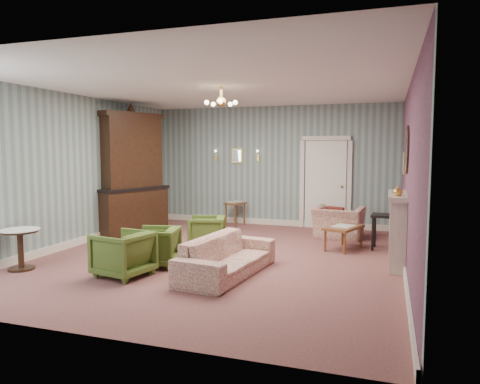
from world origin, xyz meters
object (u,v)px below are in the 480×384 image
(olive_chair_a, at_px, (123,252))
(fireplace, at_px, (397,229))
(olive_chair_b, at_px, (156,245))
(coffee_table, at_px, (343,238))
(olive_chair_c, at_px, (207,230))
(sofa_chintz, at_px, (228,249))
(pedestal_table, at_px, (21,249))
(wingback_chair, at_px, (339,217))
(dresser, at_px, (132,170))
(side_table_black, at_px, (384,232))

(olive_chair_a, height_order, fireplace, fireplace)
(olive_chair_b, distance_m, coffee_table, 3.47)
(olive_chair_c, xyz_separation_m, sofa_chintz, (0.99, -1.58, 0.05))
(sofa_chintz, relative_size, pedestal_table, 3.07)
(olive_chair_b, height_order, coffee_table, olive_chair_b)
(sofa_chintz, relative_size, wingback_chair, 1.97)
(olive_chair_c, xyz_separation_m, dresser, (-2.13, 0.85, 1.07))
(fireplace, bearing_deg, sofa_chintz, -149.52)
(pedestal_table, bearing_deg, coffee_table, 33.41)
(olive_chair_b, height_order, side_table_black, olive_chair_b)
(dresser, bearing_deg, fireplace, 8.84)
(pedestal_table, bearing_deg, fireplace, 21.35)
(olive_chair_c, height_order, sofa_chintz, sofa_chintz)
(side_table_black, bearing_deg, olive_chair_c, -164.49)
(wingback_chair, bearing_deg, olive_chair_b, 58.23)
(olive_chair_c, bearing_deg, fireplace, 70.32)
(wingback_chair, height_order, pedestal_table, wingback_chair)
(pedestal_table, bearing_deg, dresser, 90.00)
(pedestal_table, bearing_deg, wingback_chair, 43.37)
(olive_chair_c, bearing_deg, olive_chair_a, -27.94)
(dresser, height_order, pedestal_table, dresser)
(olive_chair_b, xyz_separation_m, coffee_table, (2.72, 2.16, -0.12))
(pedestal_table, bearing_deg, olive_chair_c, 47.53)
(dresser, xyz_separation_m, coffee_table, (4.59, -0.15, -1.19))
(olive_chair_a, bearing_deg, olive_chair_b, 178.02)
(sofa_chintz, bearing_deg, pedestal_table, 110.38)
(coffee_table, relative_size, pedestal_table, 1.35)
(side_table_black, bearing_deg, pedestal_table, -148.82)
(olive_chair_b, relative_size, wingback_chair, 0.69)
(pedestal_table, bearing_deg, olive_chair_a, 6.26)
(wingback_chair, relative_size, dresser, 0.35)
(sofa_chintz, bearing_deg, fireplace, -52.63)
(fireplace, xyz_separation_m, side_table_black, (-0.21, 1.05, -0.25))
(fireplace, bearing_deg, side_table_black, 101.27)
(dresser, relative_size, side_table_black, 4.23)
(olive_chair_b, xyz_separation_m, olive_chair_c, (0.26, 1.46, -0.01))
(side_table_black, bearing_deg, fireplace, -78.73)
(olive_chair_a, bearing_deg, wingback_chair, 157.19)
(olive_chair_b, height_order, sofa_chintz, sofa_chintz)
(olive_chair_b, distance_m, sofa_chintz, 1.26)
(olive_chair_b, distance_m, wingback_chair, 4.12)
(olive_chair_b, relative_size, olive_chair_c, 1.03)
(olive_chair_b, xyz_separation_m, fireplace, (3.64, 1.28, 0.24))
(sofa_chintz, distance_m, dresser, 4.09)
(fireplace, relative_size, pedestal_table, 2.19)
(olive_chair_a, bearing_deg, side_table_black, 141.33)
(sofa_chintz, height_order, dresser, dresser)
(wingback_chair, bearing_deg, fireplace, 125.44)
(fireplace, bearing_deg, wingback_chair, 119.63)
(sofa_chintz, bearing_deg, side_table_black, -34.64)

